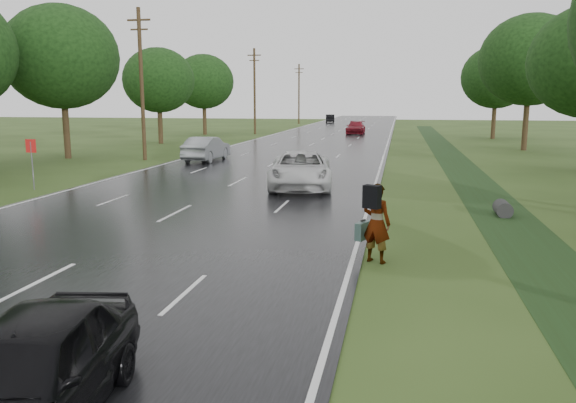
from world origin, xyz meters
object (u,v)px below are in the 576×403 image
at_px(white_pickup, 301,170).
at_px(silver_sedan, 207,149).
at_px(pedestrian, 375,222).
at_px(dark_sedan, 27,375).
at_px(road_sign, 31,154).

height_order(white_pickup, silver_sedan, white_pickup).
distance_m(pedestrian, white_pickup, 12.11).
distance_m(pedestrian, dark_sedan, 9.14).
bearing_deg(road_sign, dark_sedan, -54.86).
xyz_separation_m(white_pickup, dark_sedan, (0.11, -19.77, -0.09)).
relative_size(road_sign, silver_sedan, 0.47).
bearing_deg(silver_sedan, road_sign, 75.99).
height_order(road_sign, white_pickup, road_sign).
bearing_deg(dark_sedan, silver_sedan, 96.23).
bearing_deg(road_sign, silver_sedan, 73.96).
bearing_deg(white_pickup, road_sign, -175.82).
xyz_separation_m(white_pickup, silver_sedan, (-8.16, 10.27, -0.03)).
distance_m(road_sign, white_pickup, 12.22).
distance_m(road_sign, pedestrian, 18.06).
distance_m(dark_sedan, silver_sedan, 31.16).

